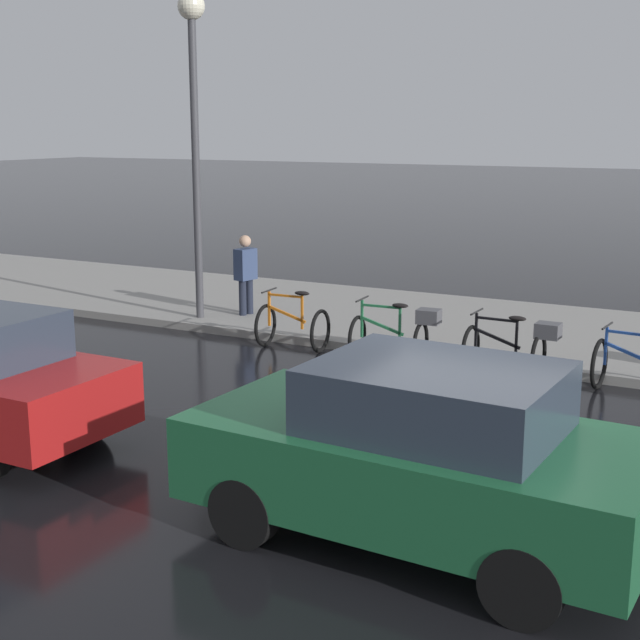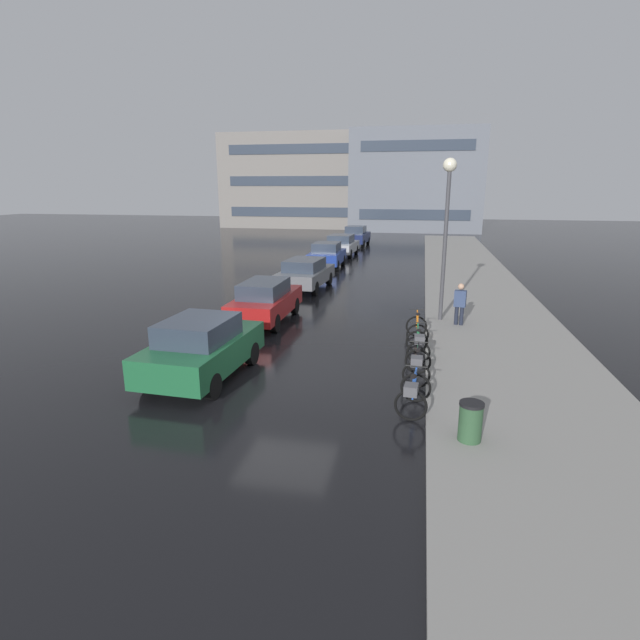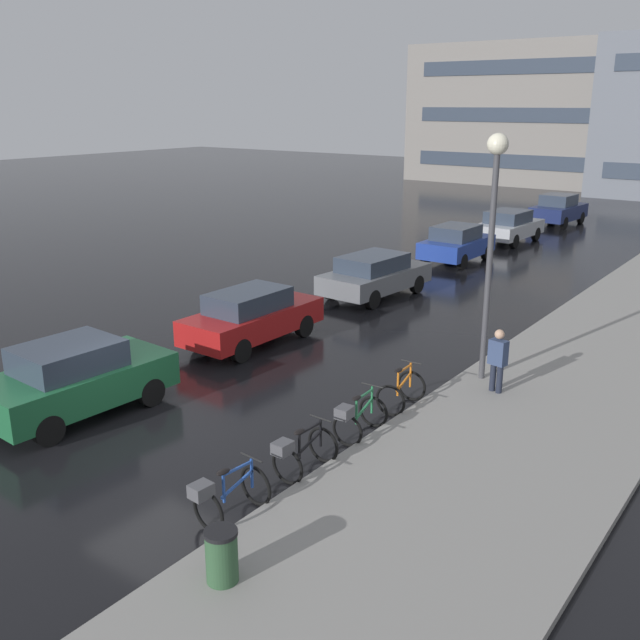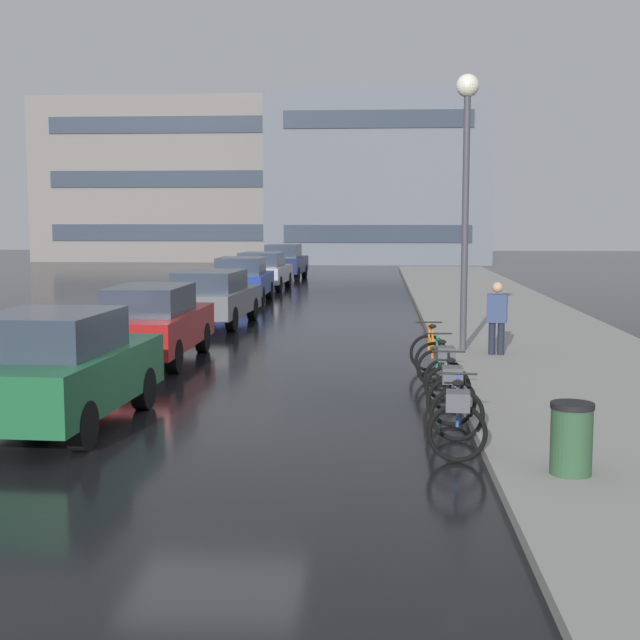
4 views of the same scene
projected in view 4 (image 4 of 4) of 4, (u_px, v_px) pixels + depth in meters
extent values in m
plane|color=black|center=(214.00, 424.00, 12.64)|extent=(140.00, 140.00, 0.00)
cube|color=gray|center=(525.00, 333.00, 22.18)|extent=(4.80, 60.00, 0.14)
torus|color=black|center=(457.00, 414.00, 11.62)|extent=(0.72, 0.12, 0.72)
torus|color=black|center=(457.00, 433.00, 10.62)|extent=(0.72, 0.12, 0.72)
cube|color=#234CA8|center=(458.00, 406.00, 10.91)|extent=(0.04, 0.04, 0.52)
cube|color=#234CA8|center=(457.00, 395.00, 11.52)|extent=(0.04, 0.04, 0.53)
cube|color=#234CA8|center=(458.00, 383.00, 11.19)|extent=(0.09, 0.62, 0.04)
cube|color=#234CA8|center=(457.00, 405.00, 11.20)|extent=(0.10, 0.70, 0.25)
ellipsoid|color=black|center=(458.00, 383.00, 10.88)|extent=(0.16, 0.27, 0.07)
cylinder|color=black|center=(458.00, 374.00, 11.48)|extent=(0.50, 0.07, 0.03)
cube|color=#4C4C51|center=(458.00, 401.00, 10.45)|extent=(0.31, 0.36, 0.22)
torus|color=black|center=(448.00, 388.00, 13.48)|extent=(0.71, 0.08, 0.71)
torus|color=black|center=(451.00, 402.00, 12.47)|extent=(0.71, 0.08, 0.71)
cube|color=black|center=(450.00, 380.00, 12.77)|extent=(0.04, 0.04, 0.50)
cube|color=black|center=(448.00, 371.00, 13.38)|extent=(0.04, 0.04, 0.55)
cube|color=black|center=(450.00, 360.00, 13.05)|extent=(0.05, 0.62, 0.04)
cube|color=black|center=(449.00, 380.00, 13.05)|extent=(0.06, 0.70, 0.25)
ellipsoid|color=black|center=(451.00, 360.00, 12.74)|extent=(0.15, 0.26, 0.07)
cylinder|color=black|center=(449.00, 351.00, 13.34)|extent=(0.50, 0.04, 0.03)
cube|color=#4C4C51|center=(452.00, 375.00, 12.30)|extent=(0.29, 0.35, 0.22)
torus|color=black|center=(436.00, 368.00, 15.32)|extent=(0.68, 0.10, 0.68)
torus|color=black|center=(444.00, 379.00, 14.28)|extent=(0.68, 0.10, 0.68)
cube|color=#237042|center=(442.00, 360.00, 14.59)|extent=(0.04, 0.04, 0.53)
cube|color=#237042|center=(437.00, 352.00, 15.21)|extent=(0.04, 0.04, 0.60)
cube|color=#237042|center=(439.00, 341.00, 14.87)|extent=(0.07, 0.63, 0.04)
cube|color=#237042|center=(439.00, 360.00, 14.88)|extent=(0.08, 0.72, 0.26)
ellipsoid|color=black|center=(442.00, 342.00, 14.55)|extent=(0.15, 0.27, 0.07)
cylinder|color=black|center=(437.00, 334.00, 15.17)|extent=(0.50, 0.06, 0.03)
cube|color=#4C4C51|center=(446.00, 354.00, 14.11)|extent=(0.30, 0.36, 0.22)
torus|color=black|center=(428.00, 353.00, 16.98)|extent=(0.72, 0.10, 0.71)
torus|color=black|center=(434.00, 361.00, 15.98)|extent=(0.72, 0.10, 0.71)
cube|color=orange|center=(432.00, 343.00, 16.27)|extent=(0.04, 0.04, 0.57)
cube|color=orange|center=(429.00, 338.00, 16.87)|extent=(0.04, 0.04, 0.58)
cube|color=orange|center=(431.00, 328.00, 16.55)|extent=(0.07, 0.61, 0.04)
cube|color=orange|center=(431.00, 344.00, 16.55)|extent=(0.07, 0.69, 0.25)
ellipsoid|color=black|center=(433.00, 326.00, 16.24)|extent=(0.15, 0.27, 0.07)
cylinder|color=black|center=(429.00, 322.00, 16.84)|extent=(0.50, 0.05, 0.03)
cube|color=#1E6038|center=(56.00, 378.00, 12.45)|extent=(2.12, 4.12, 0.75)
cube|color=#2D3847|center=(49.00, 332.00, 12.21)|extent=(1.68, 2.11, 0.57)
cylinder|color=black|center=(36.00, 386.00, 13.82)|extent=(0.25, 0.65, 0.64)
cylinder|color=black|center=(143.00, 388.00, 13.62)|extent=(0.25, 0.65, 0.64)
cylinder|color=black|center=(82.00, 426.00, 11.16)|extent=(0.25, 0.65, 0.64)
cube|color=#AD1919|center=(153.00, 329.00, 18.19)|extent=(1.76, 4.33, 0.69)
cube|color=#2D3847|center=(150.00, 299.00, 17.95)|extent=(1.43, 2.28, 0.55)
cylinder|color=black|center=(135.00, 337.00, 19.61)|extent=(0.23, 0.64, 0.64)
cylinder|color=black|center=(203.00, 337.00, 19.50)|extent=(0.23, 0.64, 0.64)
cylinder|color=black|center=(96.00, 355.00, 16.96)|extent=(0.23, 0.64, 0.64)
cylinder|color=black|center=(174.00, 356.00, 16.85)|extent=(0.23, 0.64, 0.64)
cube|color=slate|center=(212.00, 302.00, 24.45)|extent=(2.20, 4.41, 0.64)
cube|color=#2D3847|center=(210.00, 281.00, 24.22)|extent=(1.73, 2.47, 0.53)
cylinder|color=black|center=(194.00, 308.00, 25.91)|extent=(0.26, 0.65, 0.64)
cylinder|color=black|center=(253.00, 309.00, 25.69)|extent=(0.26, 0.65, 0.64)
cylinder|color=black|center=(167.00, 318.00, 23.29)|extent=(0.26, 0.65, 0.64)
cylinder|color=black|center=(232.00, 319.00, 23.07)|extent=(0.26, 0.65, 0.64)
cube|color=navy|center=(242.00, 283.00, 31.19)|extent=(1.87, 3.76, 0.68)
cube|color=#2D3847|center=(241.00, 266.00, 30.97)|extent=(1.53, 1.98, 0.57)
cylinder|color=black|center=(224.00, 290.00, 32.43)|extent=(0.22, 0.64, 0.64)
cylinder|color=black|center=(269.00, 290.00, 32.32)|extent=(0.22, 0.64, 0.64)
cylinder|color=black|center=(212.00, 295.00, 30.13)|extent=(0.22, 0.64, 0.64)
cylinder|color=black|center=(261.00, 296.00, 30.02)|extent=(0.22, 0.64, 0.64)
cube|color=#B2B5BA|center=(262.00, 274.00, 36.75)|extent=(2.16, 4.06, 0.64)
cube|color=#2D3847|center=(262.00, 259.00, 36.52)|extent=(1.71, 2.18, 0.57)
cylinder|color=black|center=(247.00, 279.00, 38.10)|extent=(0.25, 0.65, 0.64)
cylinder|color=black|center=(288.00, 280.00, 37.90)|extent=(0.25, 0.65, 0.64)
cylinder|color=black|center=(235.00, 284.00, 35.68)|extent=(0.25, 0.65, 0.64)
cylinder|color=black|center=(279.00, 284.00, 35.47)|extent=(0.25, 0.65, 0.64)
cube|color=navy|center=(284.00, 265.00, 43.22)|extent=(2.12, 3.94, 0.74)
cube|color=#2D3847|center=(283.00, 251.00, 43.00)|extent=(1.65, 1.87, 0.61)
cylinder|color=black|center=(272.00, 271.00, 44.54)|extent=(0.26, 0.65, 0.64)
cylinder|color=black|center=(304.00, 271.00, 44.32)|extent=(0.26, 0.65, 0.64)
cylinder|color=black|center=(262.00, 274.00, 42.21)|extent=(0.26, 0.65, 0.64)
cylinder|color=black|center=(297.00, 274.00, 41.99)|extent=(0.26, 0.65, 0.64)
cylinder|color=#1E2333|center=(492.00, 342.00, 18.21)|extent=(0.14, 0.14, 0.80)
cylinder|color=#1E2333|center=(501.00, 342.00, 18.16)|extent=(0.14, 0.14, 0.80)
cube|color=navy|center=(497.00, 308.00, 18.10)|extent=(0.44, 0.31, 0.58)
sphere|color=tan|center=(498.00, 287.00, 18.06)|extent=(0.22, 0.22, 0.22)
cylinder|color=#424247|center=(465.00, 228.00, 18.57)|extent=(0.14, 0.14, 5.43)
sphere|color=#F2EACC|center=(468.00, 86.00, 18.24)|extent=(0.48, 0.48, 0.48)
cylinder|color=#2D5133|center=(571.00, 447.00, 9.66)|extent=(0.45, 0.45, 0.87)
cylinder|color=black|center=(572.00, 406.00, 9.61)|extent=(0.47, 0.47, 0.06)
cube|color=slate|center=(378.00, 180.00, 59.94)|extent=(14.30, 9.85, 10.98)
cube|color=#333D4C|center=(377.00, 234.00, 55.41)|extent=(11.72, 0.06, 1.10)
cube|color=#333D4C|center=(378.00, 119.00, 54.62)|extent=(11.72, 0.06, 1.10)
cube|color=gray|center=(175.00, 182.00, 63.43)|extent=(17.99, 9.03, 11.05)
cube|color=#333D4C|center=(161.00, 233.00, 59.32)|extent=(14.75, 0.06, 1.10)
cube|color=#333D4C|center=(160.00, 179.00, 58.92)|extent=(14.75, 0.06, 1.10)
cube|color=#333D4C|center=(159.00, 125.00, 58.52)|extent=(14.75, 0.06, 1.10)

